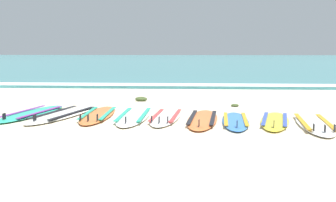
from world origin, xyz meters
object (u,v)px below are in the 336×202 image
object	(u,v)px
surfboard_7	(275,121)
surfboard_1	(63,114)
surfboard_0	(32,113)
surfboard_4	(166,117)
surfboard_3	(134,116)
surfboard_8	(314,124)
surfboard_5	(202,119)
surfboard_6	(235,121)
surfboard_2	(98,115)

from	to	relation	value
surfboard_7	surfboard_1	bearing A→B (deg)	173.06
surfboard_0	surfboard_4	size ratio (longest dim) A/B	1.11
surfboard_4	surfboard_3	bearing A→B (deg)	174.81
surfboard_1	surfboard_8	size ratio (longest dim) A/B	1.08
surfboard_5	surfboard_6	size ratio (longest dim) A/B	1.14
surfboard_6	surfboard_2	bearing A→B (deg)	168.88
surfboard_6	surfboard_7	bearing A→B (deg)	2.90
surfboard_1	surfboard_7	size ratio (longest dim) A/B	1.22
surfboard_1	surfboard_3	distance (m)	1.47
surfboard_6	surfboard_4	bearing A→B (deg)	165.23
surfboard_2	surfboard_6	xyz separation A→B (m)	(2.68, -0.53, -0.00)
surfboard_1	surfboard_4	bearing A→B (deg)	-5.32
surfboard_2	surfboard_3	size ratio (longest dim) A/B	0.98
surfboard_1	surfboard_2	bearing A→B (deg)	-0.90
surfboard_4	surfboard_7	distance (m)	2.05
surfboard_0	surfboard_8	world-z (taller)	same
surfboard_1	surfboard_3	size ratio (longest dim) A/B	1.08
surfboard_4	surfboard_8	world-z (taller)	same
surfboard_4	surfboard_0	bearing A→B (deg)	174.44
surfboard_5	surfboard_8	world-z (taller)	same
surfboard_0	surfboard_7	bearing A→B (deg)	-6.85
surfboard_5	surfboard_8	xyz separation A→B (m)	(1.97, -0.33, 0.00)
surfboard_2	surfboard_3	distance (m)	0.75
surfboard_4	surfboard_6	size ratio (longest dim) A/B	1.08
surfboard_8	surfboard_0	bearing A→B (deg)	171.59
surfboard_0	surfboard_5	size ratio (longest dim) A/B	1.05
surfboard_4	surfboard_5	world-z (taller)	same
surfboard_3	surfboard_7	world-z (taller)	same
surfboard_2	surfboard_4	xyz separation A→B (m)	(1.38, -0.18, 0.00)
surfboard_0	surfboard_2	size ratio (longest dim) A/B	1.04
surfboard_2	surfboard_7	bearing A→B (deg)	-8.20
surfboard_4	surfboard_5	bearing A→B (deg)	-16.39
surfboard_7	surfboard_3	bearing A→B (deg)	172.21
surfboard_4	surfboard_2	bearing A→B (deg)	172.40
surfboard_5	surfboard_2	bearing A→B (deg)	169.37
surfboard_1	surfboard_5	world-z (taller)	same
surfboard_6	surfboard_7	size ratio (longest dim) A/B	0.96
surfboard_0	surfboard_6	bearing A→B (deg)	-8.55
surfboard_4	surfboard_8	size ratio (longest dim) A/B	0.91
surfboard_5	surfboard_7	xyz separation A→B (m)	(1.33, -0.10, 0.00)
surfboard_5	surfboard_0	bearing A→B (deg)	172.19
surfboard_3	surfboard_4	xyz separation A→B (m)	(0.64, -0.06, 0.00)
surfboard_0	surfboard_6	world-z (taller)	same
surfboard_1	surfboard_4	xyz separation A→B (m)	(2.10, -0.20, 0.00)
surfboard_2	surfboard_4	distance (m)	1.39
surfboard_3	surfboard_1	bearing A→B (deg)	174.63
surfboard_3	surfboard_5	size ratio (longest dim) A/B	1.03
surfboard_0	surfboard_1	xyz separation A→B (m)	(0.68, -0.07, -0.00)
surfboard_3	surfboard_6	xyz separation A→B (m)	(1.94, -0.40, 0.00)
surfboard_6	surfboard_8	size ratio (longest dim) A/B	0.85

